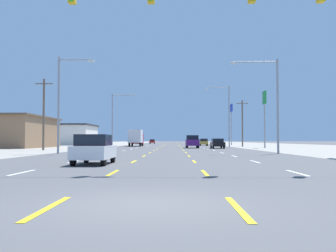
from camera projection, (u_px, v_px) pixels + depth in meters
ground_plane at (171, 146)px, 73.44m from camera, size 572.00×572.00×0.00m
lot_apron_left at (44, 146)px, 73.82m from camera, size 28.00×440.00×0.01m
lot_apron_right at (300, 146)px, 73.06m from camera, size 28.00×440.00×0.01m
lane_markings at (172, 144)px, 111.91m from camera, size 10.64×227.60×0.01m
signal_span_wire at (160, 40)px, 16.59m from camera, size 27.09×0.53×9.30m
hatchback_inner_left_nearest at (94, 149)px, 19.70m from camera, size 1.72×3.90×1.54m
sedan_far_right_near at (217, 143)px, 55.98m from camera, size 1.80×4.50×1.46m
suv_inner_right_mid at (192, 141)px, 59.12m from camera, size 1.98×4.90×1.98m
box_truck_far_left_midfar at (136, 137)px, 74.00m from camera, size 2.40×7.20×3.23m
hatchback_far_right_far at (204, 142)px, 82.01m from camera, size 1.72×3.90×1.54m
hatchback_far_right_farther at (196, 142)px, 109.21m from camera, size 1.72×3.90×1.54m
sedan_far_left_farthest at (152, 141)px, 130.19m from camera, size 1.80×4.50×1.46m
storefront_left_row_1 at (10, 132)px, 62.10m from camera, size 12.08×17.10×5.11m
storefront_left_row_2 at (69, 135)px, 93.67m from camera, size 12.08×14.58×5.06m
pole_sign_right_row_1 at (264, 106)px, 59.71m from camera, size 0.24×1.67×8.93m
pole_sign_right_row_2 at (231, 113)px, 88.66m from camera, size 0.24×2.63×9.60m
streetlight_left_row_0 at (62, 98)px, 35.32m from camera, size 3.38×0.26×8.99m
streetlight_right_row_0 at (272, 98)px, 35.02m from camera, size 4.44×0.26×8.74m
streetlight_left_row_1 at (115, 116)px, 66.12m from camera, size 4.38×0.26×9.31m
streetlight_right_row_1 at (227, 112)px, 65.84m from camera, size 4.11×0.26×10.60m
utility_pole_left_row_0 at (44, 113)px, 46.93m from camera, size 2.20×0.26×8.82m
utility_pole_right_row_1 at (242, 122)px, 70.80m from camera, size 2.20×0.26×8.66m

